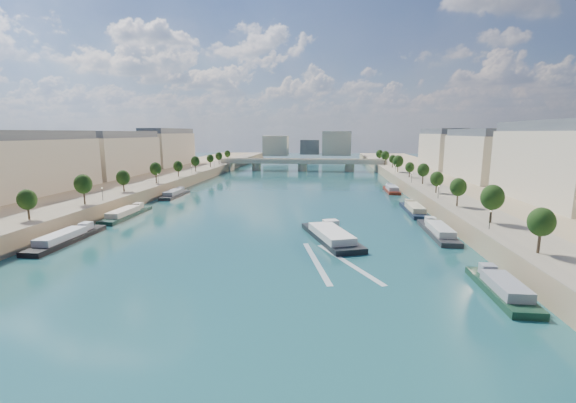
# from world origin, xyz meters

# --- Properties ---
(ground) EXTENTS (700.00, 700.00, 0.00)m
(ground) POSITION_xyz_m (0.00, 100.00, 0.00)
(ground) COLOR #0E333D
(ground) RESTS_ON ground
(quay_left) EXTENTS (44.00, 520.00, 5.00)m
(quay_left) POSITION_xyz_m (-72.00, 100.00, 2.50)
(quay_left) COLOR #9E8460
(quay_left) RESTS_ON ground
(quay_right) EXTENTS (44.00, 520.00, 5.00)m
(quay_right) POSITION_xyz_m (72.00, 100.00, 2.50)
(quay_right) COLOR #9E8460
(quay_right) RESTS_ON ground
(pave_left) EXTENTS (14.00, 520.00, 0.10)m
(pave_left) POSITION_xyz_m (-57.00, 100.00, 5.05)
(pave_left) COLOR gray
(pave_left) RESTS_ON quay_left
(pave_right) EXTENTS (14.00, 520.00, 0.10)m
(pave_right) POSITION_xyz_m (57.00, 100.00, 5.05)
(pave_right) COLOR gray
(pave_right) RESTS_ON quay_right
(trees_left) EXTENTS (4.80, 268.80, 8.26)m
(trees_left) POSITION_xyz_m (-55.00, 102.00, 10.48)
(trees_left) COLOR #382B1E
(trees_left) RESTS_ON ground
(trees_right) EXTENTS (4.80, 268.80, 8.26)m
(trees_right) POSITION_xyz_m (55.00, 110.00, 10.48)
(trees_right) COLOR #382B1E
(trees_right) RESTS_ON ground
(lamps_left) EXTENTS (0.36, 200.36, 4.28)m
(lamps_left) POSITION_xyz_m (-52.50, 90.00, 7.78)
(lamps_left) COLOR black
(lamps_left) RESTS_ON ground
(lamps_right) EXTENTS (0.36, 200.36, 4.28)m
(lamps_right) POSITION_xyz_m (52.50, 105.00, 7.78)
(lamps_right) COLOR black
(lamps_right) RESTS_ON ground
(buildings_left) EXTENTS (16.00, 226.00, 23.20)m
(buildings_left) POSITION_xyz_m (-85.00, 112.00, 16.45)
(buildings_left) COLOR beige
(buildings_left) RESTS_ON ground
(buildings_right) EXTENTS (16.00, 226.00, 23.20)m
(buildings_right) POSITION_xyz_m (85.00, 112.00, 16.45)
(buildings_right) COLOR beige
(buildings_right) RESTS_ON ground
(skyline) EXTENTS (79.00, 42.00, 22.00)m
(skyline) POSITION_xyz_m (3.19, 319.52, 14.66)
(skyline) COLOR beige
(skyline) RESTS_ON ground
(bridge) EXTENTS (112.00, 12.00, 8.15)m
(bridge) POSITION_xyz_m (0.00, 222.19, 5.08)
(bridge) COLOR #C1B79E
(bridge) RESTS_ON ground
(tour_barge) EXTENTS (15.95, 27.36, 3.68)m
(tour_barge) POSITION_xyz_m (17.97, 50.80, 0.97)
(tour_barge) COLOR black
(tour_barge) RESTS_ON ground
(wake) EXTENTS (16.19, 25.63, 0.04)m
(wake) POSITION_xyz_m (17.97, 34.16, 0.02)
(wake) COLOR silver
(wake) RESTS_ON ground
(moored_barges_left) EXTENTS (5.00, 157.27, 3.60)m
(moored_barges_left) POSITION_xyz_m (-45.50, 40.87, 0.84)
(moored_barges_left) COLOR #1A2539
(moored_barges_left) RESTS_ON ground
(moored_barges_right) EXTENTS (5.00, 171.04, 3.60)m
(moored_barges_right) POSITION_xyz_m (45.50, 53.71, 0.84)
(moored_barges_right) COLOR black
(moored_barges_right) RESTS_ON ground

